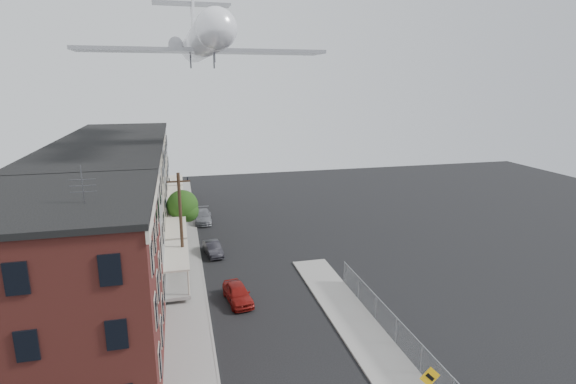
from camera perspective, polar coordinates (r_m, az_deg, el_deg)
name	(u,v)px	position (r m, az deg, el deg)	size (l,w,h in m)	color
sidewalk_left	(184,252)	(44.52, -13.06, -7.43)	(3.00, 62.00, 0.12)	gray
sidewalk_right	(367,338)	(30.49, 9.94, -17.83)	(3.00, 26.00, 0.12)	gray
curb_left	(199,251)	(44.53, -11.18, -7.31)	(0.15, 62.00, 0.14)	gray
curb_right	(345,341)	(30.00, 7.27, -18.28)	(0.15, 26.00, 0.14)	gray
corner_building	(62,287)	(27.63, -26.74, -10.76)	(10.31, 12.30, 12.15)	#381812
row_house_a	(93,232)	(36.34, -23.52, -4.68)	(11.98, 7.00, 10.30)	slate
row_house_b	(106,207)	(42.97, -22.06, -1.77)	(11.98, 7.00, 10.30)	gray
row_house_c	(116,189)	(49.70, -20.99, 0.36)	(11.98, 7.00, 10.30)	slate
row_house_d	(123,176)	(56.50, -20.18, 1.98)	(11.98, 7.00, 10.30)	gray
row_house_e	(129,165)	(63.34, -19.54, 3.25)	(11.98, 7.00, 10.30)	slate
chainlink_fence	(396,330)	(29.83, 13.58, -16.71)	(0.06, 18.06, 1.90)	gray
warning_sign	(429,383)	(24.40, 17.48, -22.16)	(1.10, 0.11, 2.80)	#515156
utility_pole	(181,225)	(37.32, -13.42, -4.13)	(1.80, 0.26, 9.00)	black
street_tree	(184,207)	(47.19, -13.11, -1.87)	(3.22, 3.20, 5.20)	black
car_near	(238,293)	(34.32, -6.40, -12.66)	(1.63, 4.04, 1.38)	maroon
car_mid	(213,248)	(43.29, -9.51, -7.08)	(1.31, 3.76, 1.24)	black
car_far	(203,216)	(53.18, -10.76, -3.06)	(1.92, 4.73, 1.37)	slate
airplane	(202,42)	(44.22, -10.89, 18.25)	(21.69, 24.76, 7.20)	white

